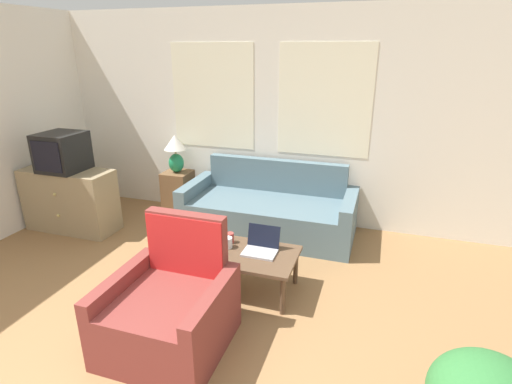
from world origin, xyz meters
TOP-DOWN VIEW (x-y plane):
  - wall_back at (-0.00, 3.72)m, footprint 6.68×0.06m
  - couch at (0.10, 3.26)m, footprint 2.04×0.89m
  - armchair at (-0.05, 1.14)m, footprint 0.85×0.84m
  - tv_dresser at (-2.23, 2.56)m, footprint 1.12×0.46m
  - television at (-2.23, 2.56)m, footprint 0.47×0.48m
  - side_table at (-1.24, 3.44)m, footprint 0.35×0.35m
  - table_lamp at (-1.24, 3.44)m, footprint 0.29×0.29m
  - coffee_table at (0.20, 1.97)m, footprint 1.03×0.60m
  - laptop at (0.38, 2.04)m, footprint 0.30×0.27m
  - cup_navy at (0.05, 2.02)m, footprint 0.09×0.09m
  - cup_yellow at (0.04, 2.12)m, footprint 0.07×0.07m
  - snack_bowl at (-0.15, 2.15)m, footprint 0.15×0.15m
  - book_red at (-0.13, 1.83)m, footprint 0.26×0.18m

SIDE VIEW (x-z plane):
  - couch at x=0.10m, z-range -0.16..0.67m
  - armchair at x=-0.05m, z-range -0.20..0.75m
  - side_table at x=-1.24m, z-range 0.00..0.58m
  - coffee_table at x=0.20m, z-range 0.15..0.54m
  - tv_dresser at x=-2.23m, z-range 0.00..0.76m
  - book_red at x=-0.13m, z-range 0.38..0.42m
  - snack_bowl at x=-0.15m, z-range 0.38..0.45m
  - cup_yellow at x=0.04m, z-range 0.38..0.48m
  - cup_navy at x=0.05m, z-range 0.38..0.48m
  - laptop at x=0.38m, z-range 0.32..0.55m
  - table_lamp at x=-1.24m, z-range 0.62..1.12m
  - television at x=-2.23m, z-range 0.76..1.21m
  - wall_back at x=0.00m, z-range 0.01..2.61m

